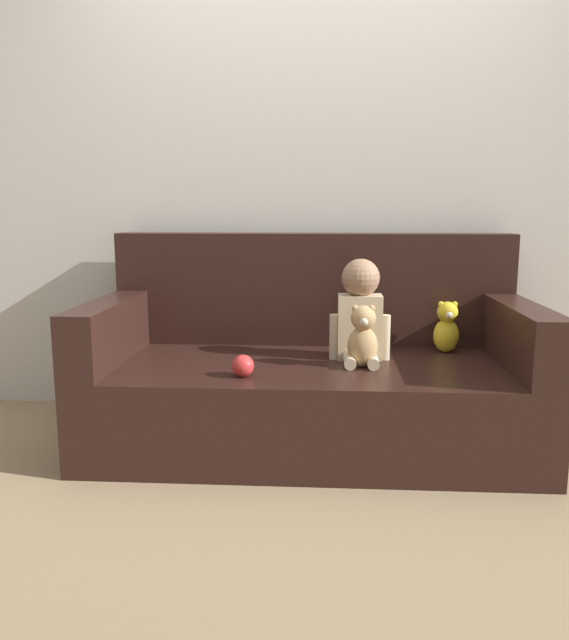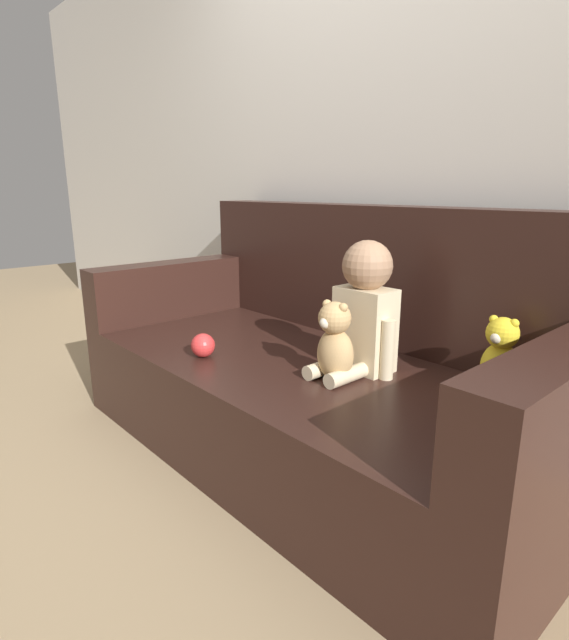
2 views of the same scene
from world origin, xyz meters
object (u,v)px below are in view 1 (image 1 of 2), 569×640
Objects in this scene: couch at (311,373)px; plush_toy_side at (447,327)px; toy_ball at (243,366)px; teddy_bear_brown at (363,336)px; person_baby at (360,312)px.

plush_toy_side is (0.65, 0.13, 0.20)m from couch.
couch is 0.48m from toy_ball.
couch is 7.24× the size of teddy_bear_brown.
person_baby is at bearing 91.98° from teddy_bear_brown.
plush_toy_side is 1.06m from toy_ball.
person_baby reaches higher than teddy_bear_brown.
person_baby reaches higher than toy_ball.
person_baby is at bearing -159.59° from plush_toy_side.
teddy_bear_brown is 1.10× the size of plush_toy_side.
couch is at bearing -168.53° from plush_toy_side.
person_baby is 5.00× the size of toy_ball.
person_baby is at bearing 35.00° from toy_ball.
toy_ball is (-0.50, -0.35, -0.17)m from person_baby.
toy_ball is at bearing -158.52° from teddy_bear_brown.
teddy_bear_brown is at bearing 21.48° from toy_ball.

